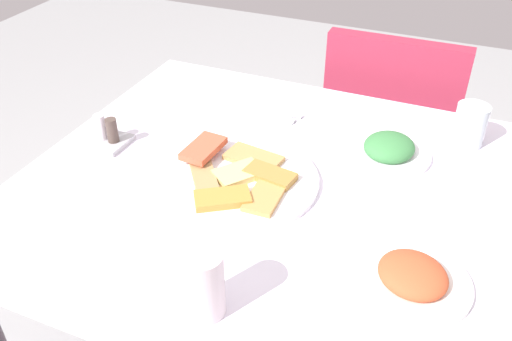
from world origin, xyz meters
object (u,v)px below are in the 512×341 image
at_px(salad_plate_greens, 412,278).
at_px(drinking_glass, 470,125).
at_px(spoon, 269,108).
at_px(dining_table, 267,213).
at_px(fork, 264,114).
at_px(salad_plate_rice, 389,149).
at_px(soda_can, 204,284).
at_px(dining_chair, 388,141).
at_px(condiment_caddy, 107,136).
at_px(pide_platter, 238,178).
at_px(paper_napkin, 267,112).

relative_size(salad_plate_greens, drinking_glass, 2.02).
bearing_deg(spoon, dining_table, -62.72).
distance_m(dining_table, fork, 0.30).
height_order(salad_plate_rice, soda_can, soda_can).
relative_size(dining_chair, drinking_glass, 8.88).
relative_size(dining_chair, salad_plate_greens, 4.40).
height_order(drinking_glass, spoon, drinking_glass).
bearing_deg(salad_plate_rice, salad_plate_greens, -72.65).
bearing_deg(spoon, salad_plate_rice, -10.18).
height_order(dining_chair, condiment_caddy, dining_chair).
distance_m(salad_plate_greens, spoon, 0.65).
bearing_deg(spoon, drinking_glass, 9.38).
height_order(dining_table, condiment_caddy, condiment_caddy).
bearing_deg(pide_platter, condiment_caddy, 176.99).
relative_size(spoon, condiment_caddy, 2.05).
xyz_separation_m(pide_platter, fork, (-0.06, 0.28, -0.01)).
distance_m(drinking_glass, fork, 0.49).
xyz_separation_m(soda_can, paper_napkin, (-0.15, 0.64, -0.06)).
xyz_separation_m(salad_plate_rice, paper_napkin, (-0.33, 0.08, -0.02)).
relative_size(salad_plate_greens, spoon, 1.07).
bearing_deg(dining_chair, drinking_glass, -59.75).
bearing_deg(dining_table, salad_plate_rice, 42.82).
bearing_deg(salad_plate_greens, soda_can, -147.67).
height_order(dining_chair, pide_platter, dining_chair).
bearing_deg(soda_can, dining_chair, 84.13).
bearing_deg(pide_platter, drinking_glass, 38.98).
height_order(fork, spoon, same).
relative_size(pide_platter, paper_napkin, 2.64).
relative_size(drinking_glass, paper_napkin, 0.77).
bearing_deg(drinking_glass, condiment_caddy, -156.91).
xyz_separation_m(dining_table, spoon, (-0.11, 0.30, 0.09)).
relative_size(soda_can, spoon, 0.65).
bearing_deg(fork, condiment_caddy, -134.24).
height_order(dining_table, spoon, spoon).
xyz_separation_m(dining_table, fork, (-0.11, 0.26, 0.09)).
xyz_separation_m(paper_napkin, spoon, (0.00, 0.02, 0.00)).
bearing_deg(salad_plate_greens, pide_platter, 158.79).
height_order(fork, condiment_caddy, condiment_caddy).
bearing_deg(condiment_caddy, fork, 42.94).
distance_m(salad_plate_rice, fork, 0.34).
relative_size(salad_plate_rice, fork, 1.13).
xyz_separation_m(salad_plate_rice, fork, (-0.33, 0.06, -0.01)).
bearing_deg(pide_platter, salad_plate_rice, 39.34).
height_order(dining_chair, salad_plate_greens, dining_chair).
relative_size(dining_table, spoon, 5.48).
height_order(paper_napkin, spoon, spoon).
bearing_deg(paper_napkin, salad_plate_greens, -45.41).
xyz_separation_m(dining_chair, drinking_glass, (0.22, -0.38, 0.32)).
xyz_separation_m(dining_chair, salad_plate_rice, (0.07, -0.51, 0.29)).
xyz_separation_m(dining_chair, pide_platter, (-0.21, -0.73, 0.28)).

